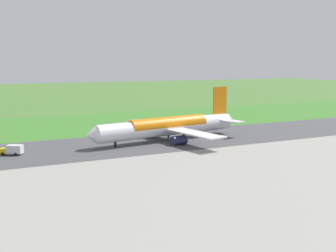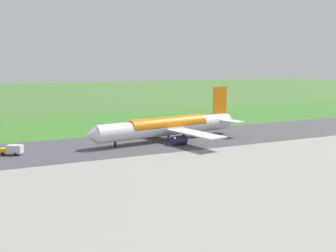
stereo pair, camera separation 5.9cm
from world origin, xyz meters
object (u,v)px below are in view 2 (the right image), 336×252
at_px(traffic_cone_orange, 161,123).
at_px(service_truck_baggage, 12,150).
at_px(no_stopping_sign, 168,119).
at_px(airliner_main, 169,126).

bearing_deg(traffic_cone_orange, service_truck_baggage, 30.21).
relative_size(service_truck_baggage, no_stopping_sign, 2.48).
bearing_deg(no_stopping_sign, traffic_cone_orange, 22.05).
distance_m(airliner_main, no_stopping_sign, 38.80).
relative_size(airliner_main, no_stopping_sign, 21.87).
bearing_deg(traffic_cone_orange, no_stopping_sign, -157.95).
relative_size(airliner_main, service_truck_baggage, 8.80).
distance_m(service_truck_baggage, traffic_cone_orange, 67.41).
height_order(no_stopping_sign, traffic_cone_orange, no_stopping_sign).
bearing_deg(airliner_main, service_truck_baggage, 0.97).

